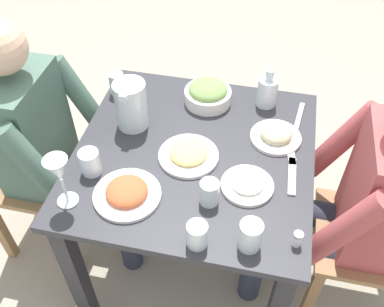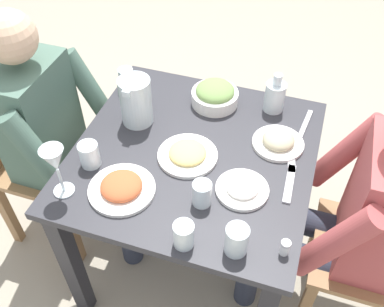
% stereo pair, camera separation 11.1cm
% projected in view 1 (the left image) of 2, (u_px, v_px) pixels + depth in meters
% --- Properties ---
extents(ground_plane, '(8.00, 8.00, 0.00)m').
position_uv_depth(ground_plane, '(193.00, 258.00, 2.09)').
color(ground_plane, '#9E937F').
extents(dining_table, '(0.85, 0.85, 0.74)m').
position_uv_depth(dining_table, '(194.00, 176.00, 1.66)').
color(dining_table, '#2D2D33').
rests_on(dining_table, ground_plane).
extents(chair_far, '(0.40, 0.40, 0.88)m').
position_uv_depth(chair_far, '(18.00, 162.00, 1.86)').
color(chair_far, '#997047').
rests_on(chair_far, ground_plane).
extents(diner_near, '(0.48, 0.53, 1.17)m').
position_uv_depth(diner_near, '(349.00, 201.00, 1.53)').
color(diner_near, '#B24C4C').
rests_on(diner_near, ground_plane).
extents(diner_far, '(0.48, 0.53, 1.17)m').
position_uv_depth(diner_far, '(55.00, 145.00, 1.72)').
color(diner_far, '#4C6B5B').
rests_on(diner_far, ground_plane).
extents(water_pitcher, '(0.16, 0.12, 0.19)m').
position_uv_depth(water_pitcher, '(131.00, 105.00, 1.60)').
color(water_pitcher, silver).
rests_on(water_pitcher, dining_table).
extents(salad_bowl, '(0.19, 0.19, 0.09)m').
position_uv_depth(salad_bowl, '(208.00, 93.00, 1.73)').
color(salad_bowl, white).
rests_on(salad_bowl, dining_table).
extents(plate_rice_curry, '(0.22, 0.22, 0.05)m').
position_uv_depth(plate_rice_curry, '(127.00, 193.00, 1.41)').
color(plate_rice_curry, white).
rests_on(plate_rice_curry, dining_table).
extents(plate_yoghurt, '(0.18, 0.18, 0.04)m').
position_uv_depth(plate_yoghurt, '(247.00, 184.00, 1.44)').
color(plate_yoghurt, white).
rests_on(plate_yoghurt, dining_table).
extents(plate_fries, '(0.22, 0.22, 0.04)m').
position_uv_depth(plate_fries, '(188.00, 154.00, 1.54)').
color(plate_fries, white).
rests_on(plate_fries, dining_table).
extents(plate_beans, '(0.19, 0.19, 0.05)m').
position_uv_depth(plate_beans, '(276.00, 135.00, 1.60)').
color(plate_beans, white).
rests_on(plate_beans, dining_table).
extents(water_glass_near_right, '(0.07, 0.07, 0.10)m').
position_uv_depth(water_glass_near_right, '(250.00, 235.00, 1.26)').
color(water_glass_near_right, silver).
rests_on(water_glass_near_right, dining_table).
extents(water_glass_center, '(0.06, 0.06, 0.09)m').
position_uv_depth(water_glass_center, '(197.00, 235.00, 1.27)').
color(water_glass_center, silver).
rests_on(water_glass_center, dining_table).
extents(water_glass_by_pitcher, '(0.06, 0.06, 0.09)m').
position_uv_depth(water_glass_by_pitcher, '(209.00, 192.00, 1.38)').
color(water_glass_by_pitcher, silver).
rests_on(water_glass_by_pitcher, dining_table).
extents(water_glass_near_left, '(0.06, 0.06, 0.09)m').
position_uv_depth(water_glass_near_left, '(117.00, 84.00, 1.77)').
color(water_glass_near_left, silver).
rests_on(water_glass_near_left, dining_table).
extents(water_glass_far_left, '(0.07, 0.07, 0.09)m').
position_uv_depth(water_glass_far_left, '(90.00, 162.00, 1.47)').
color(water_glass_far_left, silver).
rests_on(water_glass_far_left, dining_table).
extents(wine_glass, '(0.08, 0.08, 0.20)m').
position_uv_depth(wine_glass, '(59.00, 172.00, 1.31)').
color(wine_glass, silver).
rests_on(wine_glass, dining_table).
extents(oil_carafe, '(0.08, 0.08, 0.16)m').
position_uv_depth(oil_carafe, '(267.00, 93.00, 1.71)').
color(oil_carafe, silver).
rests_on(oil_carafe, dining_table).
extents(salt_shaker, '(0.03, 0.03, 0.05)m').
position_uv_depth(salt_shaker, '(297.00, 239.00, 1.28)').
color(salt_shaker, white).
rests_on(salt_shaker, dining_table).
extents(fork_near, '(0.17, 0.03, 0.01)m').
position_uv_depth(fork_near, '(292.00, 176.00, 1.48)').
color(fork_near, silver).
rests_on(fork_near, dining_table).
extents(knife_near, '(0.19, 0.04, 0.01)m').
position_uv_depth(knife_near, '(299.00, 118.00, 1.69)').
color(knife_near, silver).
rests_on(knife_near, dining_table).
extents(fork_far, '(0.17, 0.06, 0.01)m').
position_uv_depth(fork_far, '(290.00, 148.00, 1.57)').
color(fork_far, silver).
rests_on(fork_far, dining_table).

